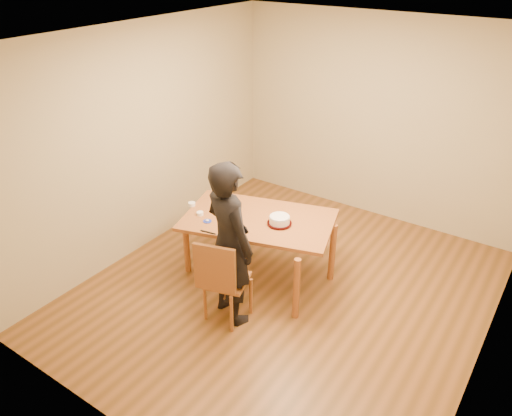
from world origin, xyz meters
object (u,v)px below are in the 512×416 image
Objects in this scene: dining_chair at (228,280)px; dining_table at (259,220)px; cake_plate at (279,223)px; person at (229,244)px; cake at (280,220)px.

dining_table is at bearing 84.41° from dining_chair.
cake_plate is 0.15× the size of person.
cake_plate is at bearing 65.65° from dining_chair.
person is (-0.11, -0.75, 0.10)m from cake_plate.
dining_table is 0.76m from person.
cake is at bearing 65.65° from dining_chair.
dining_table is 4.14× the size of dining_chair.
person is at bearing -98.27° from cake.
cake reaches higher than dining_table.
cake is 0.76m from person.
person is at bearing -98.27° from cake_plate.
cake is at bearing -12.91° from dining_table.
cake is (0.11, 0.79, 0.36)m from dining_chair.
cake_plate is at bearing 180.00° from cake.
cake_plate is (0.11, 0.79, 0.31)m from dining_chair.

